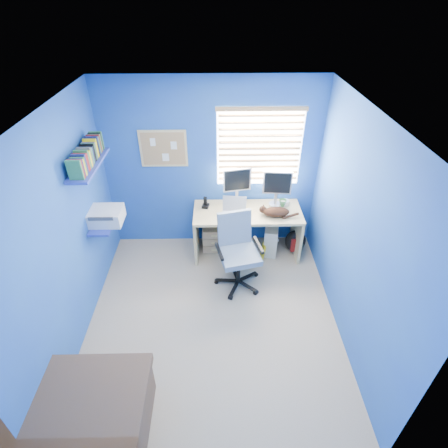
{
  "coord_description": "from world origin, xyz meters",
  "views": [
    {
      "loc": [
        0.08,
        -2.87,
        3.44
      ],
      "look_at": [
        0.15,
        0.65,
        0.95
      ],
      "focal_mm": 28.0,
      "sensor_mm": 36.0,
      "label": 1
    }
  ],
  "objects_px": {
    "laptop": "(234,209)",
    "tower_pc": "(271,238)",
    "cat": "(276,212)",
    "office_chair": "(238,260)",
    "desk": "(247,232)"
  },
  "relations": [
    {
      "from": "desk",
      "to": "office_chair",
      "type": "xyz_separation_m",
      "value": [
        -0.17,
        -0.64,
        0.01
      ]
    },
    {
      "from": "tower_pc",
      "to": "cat",
      "type": "bearing_deg",
      "value": -77.31
    },
    {
      "from": "laptop",
      "to": "office_chair",
      "type": "distance_m",
      "value": 0.71
    },
    {
      "from": "desk",
      "to": "cat",
      "type": "height_order",
      "value": "cat"
    },
    {
      "from": "cat",
      "to": "tower_pc",
      "type": "relative_size",
      "value": 0.79
    },
    {
      "from": "tower_pc",
      "to": "desk",
      "type": "bearing_deg",
      "value": -161.66
    },
    {
      "from": "laptop",
      "to": "tower_pc",
      "type": "distance_m",
      "value": 0.87
    },
    {
      "from": "laptop",
      "to": "office_chair",
      "type": "xyz_separation_m",
      "value": [
        0.04,
        -0.53,
        -0.47
      ]
    },
    {
      "from": "cat",
      "to": "tower_pc",
      "type": "height_order",
      "value": "cat"
    },
    {
      "from": "cat",
      "to": "office_chair",
      "type": "bearing_deg",
      "value": -121.64
    },
    {
      "from": "cat",
      "to": "office_chair",
      "type": "xyz_separation_m",
      "value": [
        -0.55,
        -0.51,
        -0.42
      ]
    },
    {
      "from": "desk",
      "to": "tower_pc",
      "type": "distance_m",
      "value": 0.41
    },
    {
      "from": "tower_pc",
      "to": "office_chair",
      "type": "relative_size",
      "value": 0.44
    },
    {
      "from": "desk",
      "to": "cat",
      "type": "relative_size",
      "value": 4.27
    },
    {
      "from": "office_chair",
      "to": "cat",
      "type": "bearing_deg",
      "value": 42.77
    }
  ]
}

